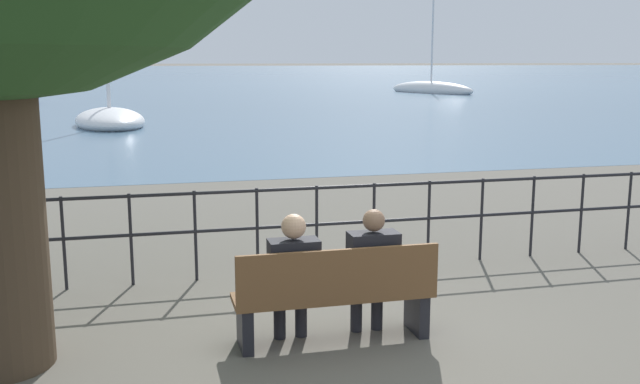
# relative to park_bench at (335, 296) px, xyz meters

# --- Properties ---
(ground_plane) EXTENTS (1000.00, 1000.00, 0.00)m
(ground_plane) POSITION_rel_park_bench_xyz_m (0.00, 0.06, -0.43)
(ground_plane) COLOR #605B51
(harbor_water) EXTENTS (600.00, 300.00, 0.01)m
(harbor_water) POSITION_rel_park_bench_xyz_m (0.00, 158.87, -0.43)
(harbor_water) COLOR slate
(harbor_water) RESTS_ON ground_plane
(park_bench) EXTENTS (1.81, 0.45, 0.90)m
(park_bench) POSITION_rel_park_bench_xyz_m (0.00, 0.00, 0.00)
(park_bench) COLOR brown
(park_bench) RESTS_ON ground_plane
(seated_person_left) EXTENTS (0.44, 0.35, 1.19)m
(seated_person_left) POSITION_rel_park_bench_xyz_m (-0.36, 0.08, 0.23)
(seated_person_left) COLOR black
(seated_person_left) RESTS_ON ground_plane
(seated_person_right) EXTENTS (0.45, 0.35, 1.20)m
(seated_person_right) POSITION_rel_park_bench_xyz_m (0.36, 0.08, 0.23)
(seated_person_right) COLOR black
(seated_person_right) RESTS_ON ground_plane
(promenade_railing) EXTENTS (15.00, 0.04, 1.05)m
(promenade_railing) POSITION_rel_park_bench_xyz_m (0.00, 2.16, 0.26)
(promenade_railing) COLOR black
(promenade_railing) RESTS_ON ground_plane
(sailboat_1) EXTENTS (3.08, 6.64, 12.61)m
(sailboat_1) POSITION_rel_park_bench_xyz_m (-8.56, 37.02, -0.06)
(sailboat_1) COLOR navy
(sailboat_1) RESTS_ON ground_plane
(sailboat_3) EXTENTS (4.69, 8.38, 8.55)m
(sailboat_3) POSITION_rel_park_bench_xyz_m (19.87, 45.36, -0.14)
(sailboat_3) COLOR white
(sailboat_3) RESTS_ON ground_plane
(sailboat_4) EXTENTS (3.18, 5.59, 8.89)m
(sailboat_4) POSITION_rel_park_bench_xyz_m (-2.83, 22.67, -0.18)
(sailboat_4) COLOR white
(sailboat_4) RESTS_ON ground_plane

